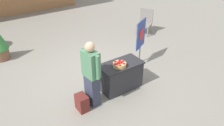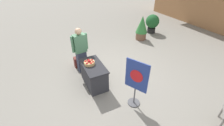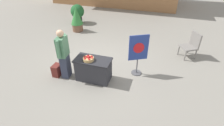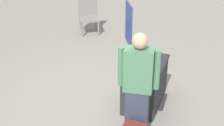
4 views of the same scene
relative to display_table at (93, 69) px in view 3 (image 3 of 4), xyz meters
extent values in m
plane|color=gray|center=(-0.14, 0.88, -0.39)|extent=(120.00, 120.00, 0.00)
cube|color=#2D2D33|center=(0.00, 0.00, -0.02)|extent=(1.11, 0.59, 0.74)
cube|color=#242428|center=(0.00, 0.00, 0.37)|extent=(1.18, 0.62, 0.04)
cylinder|color=tan|center=(-0.11, -0.09, 0.44)|extent=(0.34, 0.34, 0.10)
sphere|color=red|center=(0.01, -0.07, 0.48)|extent=(0.08, 0.08, 0.08)
sphere|color=#A30F14|center=(-0.04, 0.01, 0.48)|extent=(0.08, 0.08, 0.08)
sphere|color=#A30F14|center=(-0.16, 0.02, 0.48)|extent=(0.08, 0.08, 0.08)
sphere|color=#A30F14|center=(-0.23, -0.08, 0.48)|extent=(0.08, 0.08, 0.08)
sphere|color=red|center=(-0.18, -0.18, 0.48)|extent=(0.08, 0.08, 0.08)
sphere|color=red|center=(-0.04, -0.18, 0.48)|extent=(0.08, 0.08, 0.08)
sphere|color=#A30F14|center=(-0.07, -0.08, 0.51)|extent=(0.08, 0.08, 0.08)
sphere|color=red|center=(-0.14, -0.08, 0.51)|extent=(0.08, 0.08, 0.08)
sphere|color=red|center=(-0.09, -0.11, 0.51)|extent=(0.08, 0.08, 0.08)
cube|color=#33384C|center=(-0.96, -0.12, 0.02)|extent=(0.28, 0.37, 0.83)
cube|color=#4C7F5B|center=(-0.96, -0.12, 0.76)|extent=(0.31, 0.45, 0.65)
sphere|color=tan|center=(-0.96, -0.12, 1.21)|extent=(0.23, 0.23, 0.23)
cylinder|color=#4C7F5B|center=(-0.99, 0.14, 0.79)|extent=(0.09, 0.09, 0.60)
cylinder|color=#4C7F5B|center=(-0.93, -0.38, 0.79)|extent=(0.09, 0.09, 0.60)
cube|color=maroon|center=(-1.29, -0.18, -0.18)|extent=(0.24, 0.34, 0.42)
cylinder|color=#4C4C51|center=(1.32, 0.74, -0.38)|extent=(0.36, 0.36, 0.03)
cylinder|color=#4C4C51|center=(1.32, 0.74, -0.09)|extent=(0.04, 0.04, 0.55)
cube|color=navy|center=(1.32, 0.74, 0.64)|extent=(0.60, 0.34, 0.89)
cylinder|color=red|center=(1.33, 0.73, 0.64)|extent=(0.33, 0.18, 0.37)
cylinder|color=gray|center=(2.99, 2.15, -0.19)|extent=(0.05, 0.05, 0.40)
cylinder|color=gray|center=(2.75, 2.55, -0.19)|extent=(0.05, 0.05, 0.40)
cylinder|color=gray|center=(3.40, 2.40, -0.19)|extent=(0.05, 0.05, 0.40)
cylinder|color=gray|center=(3.15, 2.80, -0.19)|extent=(0.05, 0.05, 0.40)
cube|color=gray|center=(3.07, 2.47, 0.04)|extent=(0.76, 0.76, 0.06)
cube|color=gray|center=(3.28, 2.60, 0.35)|extent=(0.34, 0.50, 0.56)
cylinder|color=black|center=(-2.92, 4.74, -0.24)|extent=(0.47, 0.47, 0.30)
sphere|color=#1E5628|center=(-2.92, 4.74, 0.30)|extent=(0.78, 0.78, 0.78)
cylinder|color=brown|center=(-2.40, 3.61, -0.20)|extent=(0.55, 0.55, 0.39)
cone|color=#337A38|center=(-2.40, 3.61, 0.44)|extent=(0.63, 0.63, 0.88)
camera|label=1|loc=(-2.98, -3.91, 3.36)|focal=35.00mm
camera|label=2|loc=(3.81, -1.20, 3.07)|focal=24.00mm
camera|label=3|loc=(1.97, -4.32, 3.35)|focal=28.00mm
camera|label=4|loc=(-4.83, -1.13, 2.78)|focal=50.00mm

